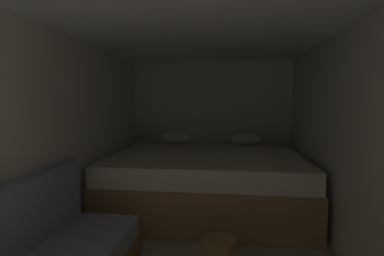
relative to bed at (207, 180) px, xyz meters
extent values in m
cube|color=silver|center=(0.00, 0.99, 0.63)|extent=(2.57, 0.05, 1.98)
cube|color=silver|center=(-1.26, -1.51, 0.63)|extent=(0.05, 4.96, 1.98)
cube|color=silver|center=(1.26, -1.51, 0.63)|extent=(0.05, 4.96, 1.98)
cube|color=white|center=(0.00, -1.51, 1.65)|extent=(2.57, 4.96, 0.05)
cube|color=#9E7247|center=(0.00, -0.01, -0.12)|extent=(2.35, 1.85, 0.49)
cube|color=beige|center=(0.00, -0.01, 0.24)|extent=(2.31, 1.81, 0.22)
ellipsoid|color=white|center=(-0.53, 0.72, 0.44)|extent=(0.45, 0.29, 0.18)
ellipsoid|color=white|center=(0.53, 0.72, 0.44)|extent=(0.45, 0.29, 0.18)
cylinder|color=olive|center=(0.20, -1.36, -0.23)|extent=(0.28, 0.28, 0.26)
camera|label=1|loc=(0.25, -3.65, 1.02)|focal=27.44mm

